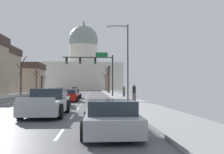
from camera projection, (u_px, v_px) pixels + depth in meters
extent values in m
cube|color=#4E4E53|center=(50.00, 102.00, 27.64)|extent=(14.00, 180.00, 0.06)
cube|color=yellow|center=(49.00, 102.00, 27.64)|extent=(0.10, 176.40, 0.00)
cube|color=yellow|center=(51.00, 102.00, 27.65)|extent=(0.10, 176.40, 0.00)
cube|color=silver|center=(60.00, 134.00, 9.04)|extent=(0.12, 2.20, 0.00)
cube|color=silver|center=(72.00, 117.00, 14.23)|extent=(0.12, 2.20, 0.00)
cube|color=silver|center=(78.00, 108.00, 19.41)|extent=(0.12, 2.20, 0.00)
cube|color=silver|center=(81.00, 104.00, 24.60)|extent=(0.12, 2.20, 0.00)
cube|color=silver|center=(84.00, 101.00, 29.78)|extent=(0.12, 2.20, 0.00)
cube|color=silver|center=(85.00, 98.00, 34.97)|extent=(0.12, 2.20, 0.00)
cube|color=silver|center=(86.00, 97.00, 40.15)|extent=(0.12, 2.20, 0.00)
cube|color=silver|center=(87.00, 96.00, 45.33)|extent=(0.12, 2.20, 0.00)
cube|color=silver|center=(88.00, 95.00, 50.52)|extent=(0.12, 2.20, 0.00)
cube|color=silver|center=(89.00, 94.00, 55.70)|extent=(0.12, 2.20, 0.00)
cube|color=silver|center=(89.00, 93.00, 60.89)|extent=(0.12, 2.20, 0.00)
cube|color=silver|center=(89.00, 92.00, 66.07)|extent=(0.12, 2.20, 0.00)
cube|color=silver|center=(90.00, 92.00, 71.26)|extent=(0.12, 2.20, 0.00)
cube|color=silver|center=(90.00, 92.00, 76.44)|extent=(0.12, 2.20, 0.00)
cube|color=silver|center=(90.00, 91.00, 81.63)|extent=(0.12, 2.20, 0.00)
cube|color=silver|center=(91.00, 91.00, 86.81)|extent=(0.12, 2.20, 0.00)
cube|color=silver|center=(91.00, 91.00, 91.99)|extent=(0.12, 2.20, 0.00)
cube|color=silver|center=(7.00, 104.00, 24.11)|extent=(0.12, 2.20, 0.00)
cube|color=silver|center=(22.00, 101.00, 29.30)|extent=(0.12, 2.20, 0.00)
cube|color=silver|center=(33.00, 99.00, 34.48)|extent=(0.12, 2.20, 0.00)
cube|color=silver|center=(41.00, 97.00, 39.67)|extent=(0.12, 2.20, 0.00)
cube|color=silver|center=(47.00, 96.00, 44.85)|extent=(0.12, 2.20, 0.00)
cube|color=silver|center=(52.00, 95.00, 50.03)|extent=(0.12, 2.20, 0.00)
cube|color=silver|center=(56.00, 94.00, 55.22)|extent=(0.12, 2.20, 0.00)
cube|color=silver|center=(59.00, 93.00, 60.40)|extent=(0.12, 2.20, 0.00)
cube|color=silver|center=(62.00, 93.00, 65.59)|extent=(0.12, 2.20, 0.00)
cube|color=silver|center=(64.00, 92.00, 70.77)|extent=(0.12, 2.20, 0.00)
cube|color=silver|center=(66.00, 92.00, 75.96)|extent=(0.12, 2.20, 0.00)
cube|color=silver|center=(68.00, 91.00, 81.14)|extent=(0.12, 2.20, 0.00)
cube|color=silver|center=(70.00, 91.00, 86.32)|extent=(0.12, 2.20, 0.00)
cube|color=silver|center=(71.00, 91.00, 91.51)|extent=(0.12, 2.20, 0.00)
cube|color=#999999|center=(129.00, 101.00, 28.24)|extent=(3.00, 180.00, 0.14)
cylinder|color=#28282D|center=(113.00, 75.00, 40.33)|extent=(0.22, 0.22, 6.43)
cylinder|color=#28282D|center=(88.00, 57.00, 40.16)|extent=(7.80, 0.16, 0.16)
cube|color=black|center=(95.00, 61.00, 40.22)|extent=(0.32, 0.28, 0.92)
sphere|color=#330504|center=(95.00, 59.00, 40.07)|extent=(0.22, 0.22, 0.22)
sphere|color=#332B05|center=(95.00, 61.00, 40.06)|extent=(0.22, 0.22, 0.22)
sphere|color=#19CC47|center=(95.00, 63.00, 40.05)|extent=(0.22, 0.22, 0.22)
cube|color=black|center=(80.00, 61.00, 40.06)|extent=(0.32, 0.28, 0.92)
sphere|color=#330504|center=(80.00, 59.00, 39.91)|extent=(0.22, 0.22, 0.22)
sphere|color=#332B05|center=(80.00, 61.00, 39.90)|extent=(0.22, 0.22, 0.22)
sphere|color=#19CC47|center=(80.00, 63.00, 39.89)|extent=(0.22, 0.22, 0.22)
cube|color=black|center=(67.00, 61.00, 39.91)|extent=(0.32, 0.28, 0.92)
sphere|color=#330504|center=(66.00, 59.00, 39.76)|extent=(0.22, 0.22, 0.22)
sphere|color=#332B05|center=(66.00, 61.00, 39.75)|extent=(0.22, 0.22, 0.22)
sphere|color=#19CC47|center=(66.00, 62.00, 39.75)|extent=(0.22, 0.22, 0.22)
cube|color=#146033|center=(102.00, 55.00, 40.35)|extent=(1.90, 0.06, 0.70)
cylinder|color=#333338|center=(128.00, 63.00, 26.66)|extent=(0.14, 0.14, 7.95)
cylinder|color=#333338|center=(118.00, 26.00, 26.72)|extent=(1.96, 0.09, 0.09)
cube|color=#B2B2AD|center=(109.00, 26.00, 26.65)|extent=(0.56, 0.24, 0.16)
cube|color=beige|center=(83.00, 77.00, 111.38)|extent=(32.46, 23.22, 11.12)
cylinder|color=beige|center=(83.00, 55.00, 111.72)|extent=(12.19, 12.19, 8.27)
sphere|color=gray|center=(83.00, 40.00, 111.93)|extent=(12.72, 12.72, 12.72)
cone|color=gray|center=(84.00, 23.00, 112.20)|extent=(1.80, 1.80, 2.40)
cube|color=silver|center=(74.00, 95.00, 35.08)|extent=(1.80, 4.40, 0.61)
cube|color=#232D38|center=(73.00, 91.00, 34.91)|extent=(1.58, 2.00, 0.47)
cylinder|color=black|center=(68.00, 96.00, 36.38)|extent=(0.22, 0.64, 0.64)
cylinder|color=black|center=(81.00, 96.00, 36.50)|extent=(0.22, 0.64, 0.64)
cylinder|color=black|center=(66.00, 96.00, 33.66)|extent=(0.22, 0.64, 0.64)
cylinder|color=black|center=(79.00, 96.00, 33.78)|extent=(0.22, 0.64, 0.64)
cube|color=#B71414|center=(69.00, 97.00, 28.19)|extent=(1.82, 4.31, 0.69)
cube|color=#232D38|center=(69.00, 92.00, 27.89)|extent=(1.59, 1.85, 0.45)
cylinder|color=black|center=(63.00, 98.00, 29.46)|extent=(0.22, 0.64, 0.64)
cylinder|color=black|center=(78.00, 98.00, 29.57)|extent=(0.22, 0.64, 0.64)
cylinder|color=black|center=(59.00, 99.00, 26.80)|extent=(0.22, 0.64, 0.64)
cylinder|color=black|center=(77.00, 99.00, 26.91)|extent=(0.22, 0.64, 0.64)
cube|color=#6B6056|center=(57.00, 101.00, 21.32)|extent=(1.84, 4.31, 0.62)
cube|color=#232D38|center=(56.00, 94.00, 20.97)|extent=(1.61, 2.01, 0.45)
cylinder|color=black|center=(48.00, 102.00, 22.58)|extent=(0.22, 0.64, 0.64)
cylinder|color=black|center=(69.00, 102.00, 22.72)|extent=(0.22, 0.64, 0.64)
cylinder|color=black|center=(42.00, 104.00, 19.92)|extent=(0.22, 0.64, 0.64)
cylinder|color=black|center=(66.00, 104.00, 20.06)|extent=(0.22, 0.64, 0.64)
cube|color=#ADB2B7|center=(47.00, 106.00, 14.78)|extent=(2.06, 5.50, 0.71)
cube|color=#1E2833|center=(49.00, 94.00, 15.57)|extent=(1.86, 1.88, 0.62)
cube|color=#ADB2B7|center=(36.00, 100.00, 12.12)|extent=(1.84, 0.12, 0.22)
cylinder|color=black|center=(36.00, 106.00, 16.35)|extent=(0.29, 0.80, 0.80)
cylinder|color=black|center=(67.00, 106.00, 16.47)|extent=(0.29, 0.80, 0.80)
cylinder|color=black|center=(20.00, 112.00, 13.07)|extent=(0.29, 0.80, 0.80)
cylinder|color=black|center=(60.00, 111.00, 13.19)|extent=(0.29, 0.80, 0.80)
cube|color=#9EA3A8|center=(110.00, 120.00, 9.35)|extent=(1.81, 4.51, 0.59)
cube|color=#232D38|center=(111.00, 107.00, 9.01)|extent=(1.59, 2.10, 0.46)
cylinder|color=black|center=(87.00, 119.00, 10.68)|extent=(0.22, 0.64, 0.64)
cylinder|color=black|center=(130.00, 119.00, 10.80)|extent=(0.22, 0.64, 0.64)
cylinder|color=black|center=(84.00, 131.00, 7.89)|extent=(0.22, 0.64, 0.64)
cylinder|color=black|center=(142.00, 130.00, 8.02)|extent=(0.22, 0.64, 0.64)
cube|color=silver|center=(40.00, 93.00, 48.62)|extent=(1.95, 4.71, 0.57)
cube|color=#232D38|center=(41.00, 90.00, 48.84)|extent=(1.69, 2.29, 0.38)
cylinder|color=black|center=(44.00, 93.00, 47.25)|extent=(0.23, 0.64, 0.64)
cylinder|color=black|center=(34.00, 93.00, 47.09)|extent=(0.23, 0.64, 0.64)
cylinder|color=black|center=(47.00, 93.00, 50.14)|extent=(0.23, 0.64, 0.64)
cylinder|color=black|center=(37.00, 93.00, 49.98)|extent=(0.23, 0.64, 0.64)
cube|color=#9EA3A8|center=(52.00, 91.00, 61.01)|extent=(1.93, 4.68, 0.61)
cube|color=#232D38|center=(52.00, 89.00, 61.20)|extent=(1.68, 2.28, 0.44)
cylinder|color=black|center=(55.00, 92.00, 59.64)|extent=(0.23, 0.64, 0.64)
cylinder|color=black|center=(47.00, 92.00, 59.49)|extent=(0.23, 0.64, 0.64)
cylinder|color=black|center=(57.00, 92.00, 62.52)|extent=(0.23, 0.64, 0.64)
cylinder|color=black|center=(49.00, 92.00, 62.37)|extent=(0.23, 0.64, 0.64)
cube|color=navy|center=(60.00, 90.00, 71.98)|extent=(1.91, 4.45, 0.56)
cube|color=#232D38|center=(60.00, 89.00, 72.14)|extent=(1.65, 1.98, 0.45)
cylinder|color=black|center=(62.00, 91.00, 70.65)|extent=(0.23, 0.64, 0.64)
cylinder|color=black|center=(55.00, 91.00, 70.55)|extent=(0.23, 0.64, 0.64)
cylinder|color=black|center=(64.00, 91.00, 73.39)|extent=(0.23, 0.64, 0.64)
cylinder|color=black|center=(57.00, 91.00, 73.29)|extent=(0.23, 0.64, 0.64)
cube|color=silver|center=(75.00, 90.00, 84.31)|extent=(1.85, 4.36, 0.67)
cube|color=#232D38|center=(75.00, 88.00, 84.57)|extent=(1.63, 2.10, 0.46)
cylinder|color=black|center=(77.00, 90.00, 83.02)|extent=(0.22, 0.64, 0.64)
cylinder|color=black|center=(71.00, 90.00, 82.89)|extent=(0.22, 0.64, 0.64)
cylinder|color=black|center=(78.00, 90.00, 85.72)|extent=(0.22, 0.64, 0.64)
cylinder|color=black|center=(72.00, 90.00, 85.59)|extent=(0.22, 0.64, 0.64)
cube|color=tan|center=(17.00, 81.00, 70.46)|extent=(13.42, 9.87, 6.25)
cube|color=#47332D|center=(17.00, 66.00, 70.60)|extent=(13.96, 10.26, 1.66)
cylinder|color=brown|center=(107.00, 80.00, 64.99)|extent=(0.30, 0.30, 6.31)
cylinder|color=brown|center=(109.00, 75.00, 64.60)|extent=(0.99, 1.06, 0.97)
cylinder|color=brown|center=(109.00, 68.00, 65.24)|extent=(1.07, 0.34, 1.16)
cylinder|color=brown|center=(109.00, 69.00, 64.88)|extent=(0.82, 0.58, 0.58)
cylinder|color=brown|center=(106.00, 76.00, 64.49)|extent=(1.02, 1.14, 1.04)
cylinder|color=#423328|center=(21.00, 78.00, 44.34)|extent=(0.25, 0.25, 5.69)
cylinder|color=#423328|center=(20.00, 74.00, 44.83)|extent=(0.80, 1.07, 0.76)
cylinder|color=#423328|center=(24.00, 60.00, 44.53)|extent=(1.08, 0.20, 1.67)
cylinder|color=#423328|center=(19.00, 67.00, 44.25)|extent=(0.83, 0.40, 1.16)
cylinder|color=#423328|center=(22.00, 72.00, 44.77)|extent=(0.08, 0.86, 1.16)
cylinder|color=#423328|center=(23.00, 62.00, 44.09)|extent=(0.98, 0.89, 1.49)
cylinder|color=#423328|center=(109.00, 79.00, 57.68)|extent=(0.38, 0.38, 6.13)
cylinder|color=#423328|center=(106.00, 67.00, 57.36)|extent=(1.25, 0.82, 0.72)
cylinder|color=#423328|center=(108.00, 72.00, 57.54)|extent=(0.72, 0.43, 0.84)
cylinder|color=#423328|center=(107.00, 73.00, 57.79)|extent=(1.00, 0.29, 1.00)
cylinder|color=#423328|center=(109.00, 69.00, 57.17)|extent=(0.27, 1.27, 1.24)
cylinder|color=#423328|center=(108.00, 74.00, 58.06)|extent=(0.48, 0.83, 0.77)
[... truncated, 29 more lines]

